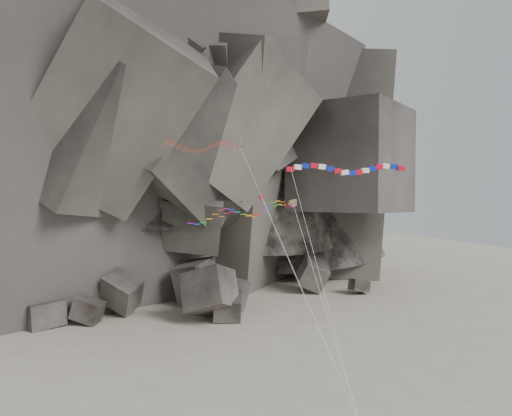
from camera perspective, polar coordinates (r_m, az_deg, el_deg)
name	(u,v)px	position (r m, az deg, el deg)	size (l,w,h in m)	color
ground	(253,396)	(55.15, -0.39, -20.70)	(260.00, 260.00, 0.00)	#A59C85
headland	(126,96)	(119.68, -14.62, 12.30)	(110.00, 70.00, 84.00)	#595248
boulder_field	(169,300)	(85.88, -9.93, -10.35)	(77.53, 21.38, 9.76)	#47423F
delta_kite	(199,146)	(54.54, -6.52, 7.06)	(12.74, 17.79, 25.81)	red
banner_kite	(347,169)	(53.77, 10.34, 4.37)	(12.76, 11.74, 22.70)	red
parafoil_kite	(240,212)	(51.75, -1.87, -0.47)	(13.33, 14.15, 18.78)	yellow
pennant_kite	(279,238)	(51.47, 2.62, -3.45)	(2.99, 14.27, 19.23)	red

